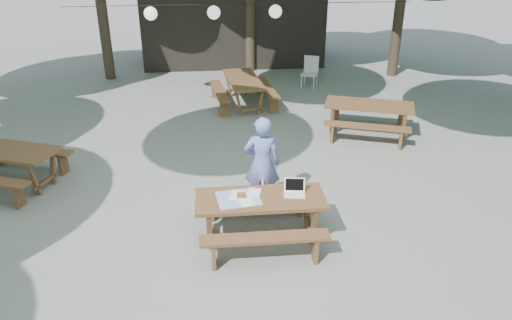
{
  "coord_description": "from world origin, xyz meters",
  "views": [
    {
      "loc": [
        -0.38,
        -7.21,
        4.66
      ],
      "look_at": [
        0.32,
        0.08,
        1.05
      ],
      "focal_mm": 35.0,
      "sensor_mm": 36.0,
      "label": 1
    }
  ],
  "objects_px": {
    "main_picnic_table": "(260,217)",
    "plastic_chair": "(309,78)",
    "woman": "(262,164)",
    "picnic_table_nw": "(7,166)"
  },
  "relations": [
    {
      "from": "woman",
      "to": "plastic_chair",
      "type": "height_order",
      "value": "woman"
    },
    {
      "from": "picnic_table_nw",
      "to": "woman",
      "type": "distance_m",
      "value": 4.92
    },
    {
      "from": "main_picnic_table",
      "to": "woman",
      "type": "height_order",
      "value": "woman"
    },
    {
      "from": "main_picnic_table",
      "to": "woman",
      "type": "distance_m",
      "value": 1.07
    },
    {
      "from": "plastic_chair",
      "to": "picnic_table_nw",
      "type": "bearing_deg",
      "value": -117.1
    },
    {
      "from": "main_picnic_table",
      "to": "plastic_chair",
      "type": "height_order",
      "value": "plastic_chair"
    },
    {
      "from": "main_picnic_table",
      "to": "plastic_chair",
      "type": "relative_size",
      "value": 2.22
    },
    {
      "from": "main_picnic_table",
      "to": "woman",
      "type": "relative_size",
      "value": 1.18
    },
    {
      "from": "main_picnic_table",
      "to": "woman",
      "type": "xyz_separation_m",
      "value": [
        0.13,
        0.96,
        0.46
      ]
    },
    {
      "from": "main_picnic_table",
      "to": "plastic_chair",
      "type": "distance_m",
      "value": 7.98
    }
  ]
}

